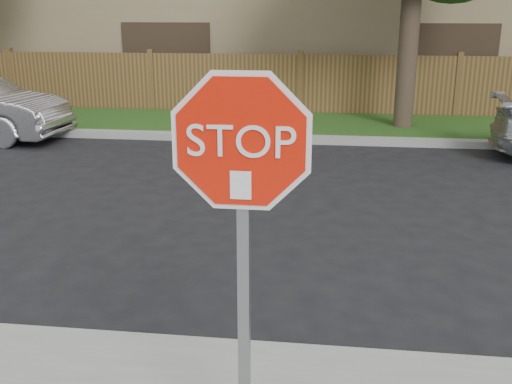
# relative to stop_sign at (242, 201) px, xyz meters

# --- Properties ---
(ground) EXTENTS (90.00, 90.00, 0.00)m
(ground) POSITION_rel_stop_sign_xyz_m (-0.39, 1.48, -1.83)
(ground) COLOR black
(ground) RESTS_ON ground
(far_curb) EXTENTS (70.00, 0.30, 0.15)m
(far_curb) POSITION_rel_stop_sign_xyz_m (-0.39, 9.63, -1.75)
(far_curb) COLOR gray
(far_curb) RESTS_ON ground
(grass_strip) EXTENTS (70.00, 3.00, 0.12)m
(grass_strip) POSITION_rel_stop_sign_xyz_m (-0.39, 11.28, -1.77)
(grass_strip) COLOR #1E4714
(grass_strip) RESTS_ON ground
(fence) EXTENTS (70.00, 0.12, 1.60)m
(fence) POSITION_rel_stop_sign_xyz_m (-0.39, 12.88, -1.03)
(fence) COLOR #50361C
(fence) RESTS_ON ground
(stop_sign) EXTENTS (1.01, 0.13, 2.55)m
(stop_sign) POSITION_rel_stop_sign_xyz_m (0.00, 0.00, 0.00)
(stop_sign) COLOR gray
(stop_sign) RESTS_ON sidewalk_near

